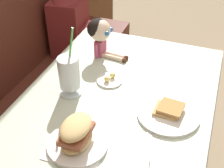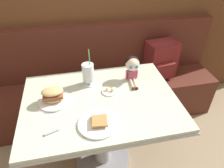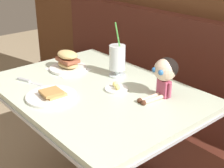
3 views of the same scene
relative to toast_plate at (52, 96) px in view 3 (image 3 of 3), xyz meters
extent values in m
cube|color=#512319|center=(0.05, 0.82, -0.53)|extent=(2.60, 0.48, 0.45)
cube|color=#512319|center=(0.05, 1.01, -0.03)|extent=(2.60, 0.10, 0.55)
cube|color=beige|center=(0.05, 0.23, -0.03)|extent=(1.10, 0.80, 0.03)
cube|color=#B7BABF|center=(0.05, 0.23, -0.05)|extent=(1.11, 0.81, 0.02)
cylinder|color=#A5A8AD|center=(0.05, 0.23, -0.38)|extent=(0.14, 0.14, 0.65)
cylinder|color=white|center=(0.00, 0.00, 0.00)|extent=(0.25, 0.25, 0.01)
cube|color=tan|center=(0.01, 0.01, 0.01)|extent=(0.10, 0.10, 0.01)
cube|color=#B78447|center=(0.01, -0.01, 0.02)|extent=(0.10, 0.10, 0.01)
cylinder|color=silver|center=(-0.01, 0.43, -0.01)|extent=(0.10, 0.10, 0.01)
cylinder|color=silver|center=(-0.01, 0.43, 0.01)|extent=(0.03, 0.03, 0.03)
cylinder|color=silver|center=(-0.01, 0.43, 0.10)|extent=(0.09, 0.09, 0.14)
cylinder|color=#ADE0A8|center=(-0.01, 0.43, 0.08)|extent=(0.08, 0.08, 0.11)
cylinder|color=#51B74C|center=(0.01, 0.42, 0.19)|extent=(0.02, 0.05, 0.22)
cube|color=white|center=(-0.27, 0.27, -0.01)|extent=(0.21, 0.21, 0.00)
cylinder|color=white|center=(-0.27, 0.27, 0.00)|extent=(0.22, 0.22, 0.01)
ellipsoid|color=tan|center=(-0.27, 0.27, 0.02)|extent=(0.15, 0.10, 0.04)
cube|color=#995138|center=(-0.27, 0.27, 0.05)|extent=(0.14, 0.09, 0.02)
ellipsoid|color=tan|center=(-0.27, 0.27, 0.08)|extent=(0.15, 0.10, 0.04)
cylinder|color=white|center=(0.14, 0.30, -0.01)|extent=(0.12, 0.12, 0.01)
sphere|color=#F4E07A|center=(0.12, 0.31, 0.01)|extent=(0.03, 0.03, 0.03)
sphere|color=#F4E07A|center=(0.15, 0.29, 0.01)|extent=(0.03, 0.03, 0.03)
cube|color=silver|center=(-0.17, 0.03, -0.01)|extent=(0.14, 0.07, 0.00)
cube|color=#B2B5BA|center=(-0.28, -0.01, -0.01)|extent=(0.09, 0.05, 0.01)
cube|color=#B74C6B|center=(0.34, 0.43, 0.03)|extent=(0.07, 0.05, 0.08)
sphere|color=beige|center=(0.34, 0.43, 0.13)|extent=(0.11, 0.11, 0.11)
ellipsoid|color=black|center=(0.34, 0.44, 0.14)|extent=(0.12, 0.11, 0.10)
sphere|color=#2D6BB2|center=(0.31, 0.38, 0.13)|extent=(0.03, 0.03, 0.03)
sphere|color=#2D6BB2|center=(0.36, 0.38, 0.13)|extent=(0.03, 0.03, 0.03)
cylinder|color=beige|center=(0.32, 0.35, 0.00)|extent=(0.03, 0.12, 0.02)
cylinder|color=beige|center=(0.35, 0.35, 0.00)|extent=(0.03, 0.12, 0.02)
sphere|color=#4C2819|center=(0.31, 0.29, 0.00)|extent=(0.03, 0.03, 0.03)
sphere|color=#4C2819|center=(0.34, 0.29, 0.00)|extent=(0.03, 0.03, 0.03)
cylinder|color=#B74C6B|center=(0.30, 0.43, 0.04)|extent=(0.02, 0.02, 0.07)
cylinder|color=#B74C6B|center=(0.38, 0.43, 0.04)|extent=(0.02, 0.02, 0.07)
camera|label=1|loc=(-0.94, -0.10, 0.83)|focal=49.42mm
camera|label=2|loc=(-0.10, -0.88, 0.97)|focal=33.26mm
camera|label=3|loc=(1.27, -0.69, 0.69)|focal=51.62mm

